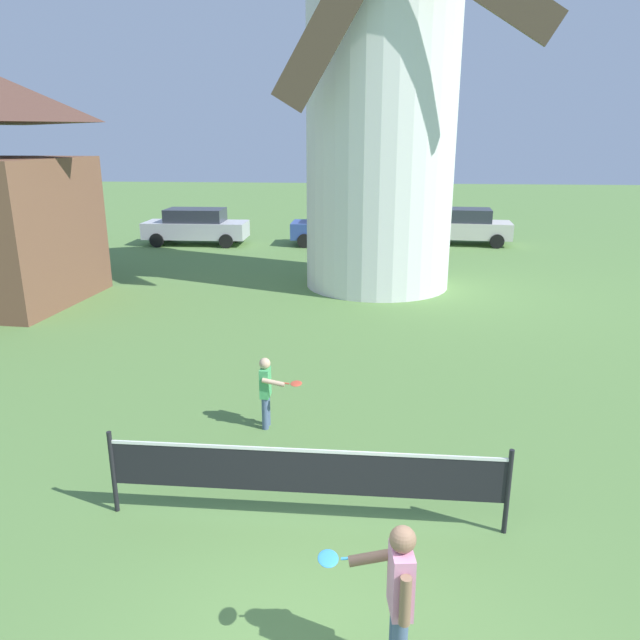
{
  "coord_description": "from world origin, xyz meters",
  "views": [
    {
      "loc": [
        0.34,
        -4.26,
        4.51
      ],
      "look_at": [
        -0.43,
        4.06,
        1.98
      ],
      "focal_mm": 33.81,
      "sensor_mm": 36.0,
      "label": 1
    }
  ],
  "objects_px": {
    "parked_car_cream": "(463,226)",
    "windmill": "(383,64)",
    "player_near": "(398,593)",
    "player_far": "(267,389)",
    "parked_car_silver": "(196,226)",
    "parked_car_blue": "(336,227)",
    "tennis_net": "(305,472)"
  },
  "relations": [
    {
      "from": "parked_car_cream",
      "to": "windmill",
      "type": "bearing_deg",
      "value": -114.81
    },
    {
      "from": "player_near",
      "to": "player_far",
      "type": "bearing_deg",
      "value": 113.02
    },
    {
      "from": "parked_car_silver",
      "to": "parked_car_blue",
      "type": "xyz_separation_m",
      "value": [
        6.13,
        0.41,
        -0.0
      ]
    },
    {
      "from": "player_near",
      "to": "player_far",
      "type": "xyz_separation_m",
      "value": [
        -1.93,
        4.54,
        -0.16
      ]
    },
    {
      "from": "parked_car_blue",
      "to": "player_near",
      "type": "bearing_deg",
      "value": -84.84
    },
    {
      "from": "tennis_net",
      "to": "player_far",
      "type": "xyz_separation_m",
      "value": [
        -0.89,
        2.45,
        -0.01
      ]
    },
    {
      "from": "tennis_net",
      "to": "parked_car_silver",
      "type": "xyz_separation_m",
      "value": [
        -7.09,
        19.56,
        0.13
      ]
    },
    {
      "from": "parked_car_cream",
      "to": "parked_car_blue",
      "type": "bearing_deg",
      "value": -172.65
    },
    {
      "from": "player_far",
      "to": "windmill",
      "type": "bearing_deg",
      "value": 80.24
    },
    {
      "from": "player_far",
      "to": "player_near",
      "type": "bearing_deg",
      "value": -66.98
    },
    {
      "from": "parked_car_cream",
      "to": "parked_car_silver",
      "type": "bearing_deg",
      "value": -174.48
    },
    {
      "from": "player_far",
      "to": "parked_car_cream",
      "type": "relative_size",
      "value": 0.28
    },
    {
      "from": "windmill",
      "to": "tennis_net",
      "type": "xyz_separation_m",
      "value": [
        -0.85,
        -12.55,
        -5.87
      ]
    },
    {
      "from": "player_near",
      "to": "parked_car_cream",
      "type": "bearing_deg",
      "value": 81.09
    },
    {
      "from": "player_near",
      "to": "parked_car_blue",
      "type": "distance_m",
      "value": 22.15
    },
    {
      "from": "windmill",
      "to": "parked_car_silver",
      "type": "xyz_separation_m",
      "value": [
        -7.94,
        7.01,
        -5.74
      ]
    },
    {
      "from": "windmill",
      "to": "parked_car_silver",
      "type": "relative_size",
      "value": 3.08
    },
    {
      "from": "player_far",
      "to": "parked_car_cream",
      "type": "bearing_deg",
      "value": 73.22
    },
    {
      "from": "player_far",
      "to": "parked_car_blue",
      "type": "relative_size",
      "value": 0.31
    },
    {
      "from": "player_near",
      "to": "player_far",
      "type": "distance_m",
      "value": 4.94
    },
    {
      "from": "tennis_net",
      "to": "parked_car_blue",
      "type": "distance_m",
      "value": 19.99
    },
    {
      "from": "player_far",
      "to": "parked_car_cream",
      "type": "height_order",
      "value": "parked_car_cream"
    },
    {
      "from": "parked_car_cream",
      "to": "tennis_net",
      "type": "bearing_deg",
      "value": -102.55
    },
    {
      "from": "windmill",
      "to": "parked_car_cream",
      "type": "relative_size",
      "value": 3.27
    },
    {
      "from": "windmill",
      "to": "player_near",
      "type": "relative_size",
      "value": 9.3
    },
    {
      "from": "player_near",
      "to": "player_far",
      "type": "height_order",
      "value": "player_near"
    },
    {
      "from": "tennis_net",
      "to": "parked_car_silver",
      "type": "bearing_deg",
      "value": 109.93
    },
    {
      "from": "tennis_net",
      "to": "parked_car_cream",
      "type": "xyz_separation_m",
      "value": [
        4.61,
        20.69,
        0.13
      ]
    },
    {
      "from": "tennis_net",
      "to": "player_near",
      "type": "bearing_deg",
      "value": -63.67
    },
    {
      "from": "windmill",
      "to": "parked_car_blue",
      "type": "distance_m",
      "value": 9.56
    },
    {
      "from": "player_near",
      "to": "parked_car_blue",
      "type": "height_order",
      "value": "parked_car_blue"
    },
    {
      "from": "windmill",
      "to": "tennis_net",
      "type": "height_order",
      "value": "windmill"
    }
  ]
}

